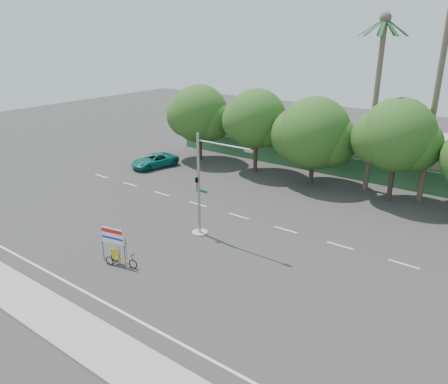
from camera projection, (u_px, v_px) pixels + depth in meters
The scene contains 14 objects.
ground at pixel (189, 268), 25.61m from camera, with size 120.00×120.00×0.00m, color #33302D.
sidewalk_near at pixel (82, 335), 19.95m from camera, with size 50.00×2.40×0.12m, color gray.
fence at pixel (337, 166), 41.43m from camera, with size 38.00×0.08×2.00m, color #336B3D.
building_left at pixel (271, 133), 50.05m from camera, with size 12.00×8.00×4.00m, color #B6A891.
building_right at pixel (440, 161), 40.06m from camera, with size 14.00×8.00×3.60m, color #B6A891.
tree_far_left at pixel (199, 115), 45.33m from camera, with size 7.14×6.00×7.96m.
tree_left at pixel (256, 120), 41.31m from camera, with size 6.66×5.60×8.07m.
tree_center at pixel (314, 135), 38.17m from camera, with size 7.62×6.40×7.85m.
tree_right at pixel (397, 138), 33.99m from camera, with size 6.90×5.80×8.36m.
palm_tall at pixel (441, 68), 32.14m from camera, with size 3.73×3.79×17.45m.
palm_short at pixel (377, 86), 35.22m from camera, with size 3.73×3.79×14.45m.
traffic_signal at pixel (202, 195), 28.81m from camera, with size 4.72×1.10×7.00m.
trike_billboard at pixel (117, 250), 25.72m from camera, with size 2.43×0.84×2.42m.
pickup_truck at pixel (155, 161), 44.19m from camera, with size 2.24×4.86×1.35m, color #0E6761.
Camera 1 is at (15.03, -16.77, 13.16)m, focal length 35.00 mm.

